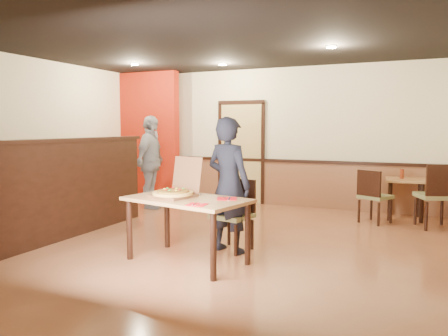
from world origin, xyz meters
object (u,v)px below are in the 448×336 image
object	(u,v)px
diner	(229,185)
pizza_box	(176,192)
condiment	(402,174)
main_table	(187,207)
side_table	(405,189)
side_chair_left	(373,194)
diner_chair	(235,211)
side_chair_right	(437,193)
passerby	(151,162)

from	to	relation	value
diner	pizza_box	xyz separation A→B (m)	(-0.45, -0.56, -0.04)
condiment	pizza_box	bearing A→B (deg)	-123.29
main_table	side_table	xyz separation A→B (m)	(2.30, 3.70, -0.13)
pizza_box	condiment	distance (m)	4.39
side_chair_left	diner	world-z (taller)	diner
main_table	diner	size ratio (longest dim) A/B	0.91
diner_chair	diner	bearing A→B (deg)	-89.53
pizza_box	condiment	bearing A→B (deg)	69.16
diner_chair	side_chair_right	distance (m)	3.40
diner_chair	diner	world-z (taller)	diner
side_chair_left	condiment	bearing A→B (deg)	-97.20
main_table	side_table	size ratio (longest dim) A/B	2.23
condiment	side_table	bearing A→B (deg)	0.58
side_table	passerby	size ratio (longest dim) A/B	0.39
main_table	diner	bearing A→B (deg)	76.81
diner_chair	pizza_box	distance (m)	0.92
main_table	pizza_box	world-z (taller)	pizza_box
diner_chair	passerby	size ratio (longest dim) A/B	0.50
passerby	condiment	size ratio (longest dim) A/B	10.92
side_table	passerby	xyz separation A→B (m)	(-4.65, -0.93, 0.38)
main_table	passerby	distance (m)	3.65
side_chair_right	side_table	distance (m)	0.79
condiment	side_chair_left	bearing A→B (deg)	-124.10
diner_chair	condiment	xyz separation A→B (m)	(1.92, 2.96, 0.29)
side_chair_left	passerby	world-z (taller)	passerby
diner_chair	main_table	bearing A→B (deg)	-99.98
side_chair_left	passerby	size ratio (longest dim) A/B	0.49
passerby	main_table	bearing A→B (deg)	-150.22
diner_chair	pizza_box	size ratio (longest dim) A/B	1.52
side_chair_left	diner	distance (m)	2.96
diner_chair	side_table	distance (m)	3.57
side_table	pizza_box	xyz separation A→B (m)	(-2.48, -3.67, 0.30)
side_table	pizza_box	bearing A→B (deg)	-124.02
passerby	diner_chair	bearing A→B (deg)	-137.90
passerby	side_table	bearing A→B (deg)	-89.17
main_table	pizza_box	xyz separation A→B (m)	(-0.18, 0.04, 0.17)
main_table	diner	world-z (taller)	diner
side_chair_left	diner_chair	bearing A→B (deg)	84.21
main_table	passerby	size ratio (longest dim) A/B	0.86
side_chair_left	side_table	world-z (taller)	side_chair_left
side_table	passerby	distance (m)	4.76
diner_chair	side_chair_left	distance (m)	2.80
diner_chair	pizza_box	xyz separation A→B (m)	(-0.49, -0.71, 0.33)
main_table	condiment	distance (m)	4.33
main_table	side_chair_left	bearing A→B (deg)	71.37
side_table	pizza_box	world-z (taller)	pizza_box
pizza_box	condiment	world-z (taller)	pizza_box
side_table	condiment	bearing A→B (deg)	-179.42
main_table	diner_chair	bearing A→B (deg)	79.15
side_chair_right	pizza_box	xyz separation A→B (m)	(-2.95, -3.05, 0.26)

